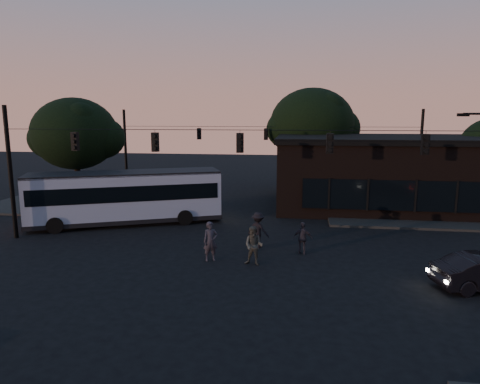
# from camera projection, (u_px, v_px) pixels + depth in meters

# --- Properties ---
(ground) EXTENTS (120.00, 120.00, 0.00)m
(ground) POSITION_uv_depth(u_px,v_px,m) (227.00, 274.00, 18.85)
(ground) COLOR black
(ground) RESTS_ON ground
(sidewalk_far_right) EXTENTS (14.00, 10.00, 0.15)m
(sidewalk_far_right) POSITION_uv_depth(u_px,v_px,m) (424.00, 212.00, 30.81)
(sidewalk_far_right) COLOR black
(sidewalk_far_right) RESTS_ON ground
(sidewalk_far_left) EXTENTS (14.00, 10.00, 0.15)m
(sidewalk_far_left) POSITION_uv_depth(u_px,v_px,m) (86.00, 202.00, 34.45)
(sidewalk_far_left) COLOR black
(sidewalk_far_left) RESTS_ON ground
(building) EXTENTS (15.40, 10.41, 5.40)m
(building) POSITION_uv_depth(u_px,v_px,m) (378.00, 172.00, 32.69)
(building) COLOR black
(building) RESTS_ON ground
(tree_behind) EXTENTS (7.60, 7.60, 9.43)m
(tree_behind) POSITION_uv_depth(u_px,v_px,m) (312.00, 124.00, 38.66)
(tree_behind) COLOR black
(tree_behind) RESTS_ON ground
(tree_left) EXTENTS (6.40, 6.40, 8.30)m
(tree_left) POSITION_uv_depth(u_px,v_px,m) (75.00, 134.00, 32.52)
(tree_left) COLOR black
(tree_left) RESTS_ON ground
(signal_rig_near) EXTENTS (26.24, 0.30, 7.50)m
(signal_rig_near) POSITION_uv_depth(u_px,v_px,m) (240.00, 164.00, 21.98)
(signal_rig_near) COLOR black
(signal_rig_near) RESTS_ON ground
(signal_rig_far) EXTENTS (26.24, 0.30, 7.50)m
(signal_rig_far) POSITION_uv_depth(u_px,v_px,m) (266.00, 147.00, 37.62)
(signal_rig_far) COLOR black
(signal_rig_far) RESTS_ON ground
(bus) EXTENTS (12.15, 7.29, 3.39)m
(bus) POSITION_uv_depth(u_px,v_px,m) (126.00, 195.00, 27.50)
(bus) COLOR #838CA7
(bus) RESTS_ON ground
(pedestrian_a) EXTENTS (0.83, 0.70, 1.92)m
(pedestrian_a) POSITION_uv_depth(u_px,v_px,m) (211.00, 241.00, 20.54)
(pedestrian_a) COLOR #25222A
(pedestrian_a) RESTS_ON ground
(pedestrian_b) EXTENTS (1.02, 0.87, 1.85)m
(pedestrian_b) POSITION_uv_depth(u_px,v_px,m) (254.00, 246.00, 19.94)
(pedestrian_b) COLOR #363732
(pedestrian_b) RESTS_ON ground
(pedestrian_c) EXTENTS (0.99, 0.45, 1.66)m
(pedestrian_c) POSITION_uv_depth(u_px,v_px,m) (303.00, 238.00, 21.51)
(pedestrian_c) COLOR #2A262E
(pedestrian_c) RESTS_ON ground
(pedestrian_d) EXTENTS (1.41, 1.15, 1.91)m
(pedestrian_d) POSITION_uv_depth(u_px,v_px,m) (258.00, 230.00, 22.62)
(pedestrian_d) COLOR black
(pedestrian_d) RESTS_ON ground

